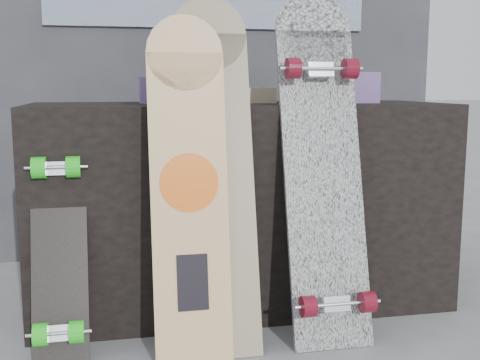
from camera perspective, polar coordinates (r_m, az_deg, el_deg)
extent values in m
plane|color=slate|center=(2.06, 2.94, -15.97)|extent=(60.00, 60.00, 0.00)
cube|color=black|center=(2.40, 0.00, -2.28)|extent=(1.60, 0.60, 0.80)
cube|color=#35343A|center=(3.20, -3.19, 13.10)|extent=(2.40, 0.20, 2.20)
cube|color=#583A78|center=(2.38, -7.32, 8.44)|extent=(0.18, 0.12, 0.10)
cube|color=#583A78|center=(2.47, 11.00, 8.60)|extent=(0.14, 0.14, 0.12)
cube|color=#D1B78C|center=(2.38, 0.61, 8.03)|extent=(0.22, 0.10, 0.06)
cube|color=beige|center=(1.92, -4.79, -2.61)|extent=(0.25, 0.19, 0.97)
cylinder|color=beige|center=(1.97, -5.29, 11.91)|extent=(0.25, 0.06, 0.25)
cylinder|color=orange|center=(1.91, -4.83, -0.25)|extent=(0.19, 0.04, 0.19)
cube|color=black|center=(1.93, -4.51, -9.66)|extent=(0.10, 0.03, 0.18)
cube|color=beige|center=(1.98, -2.29, -1.19)|extent=(0.26, 0.29, 1.04)
cylinder|color=beige|center=(2.09, -3.01, 13.65)|extent=(0.26, 0.08, 0.25)
cube|color=silver|center=(2.08, 7.91, -0.56)|extent=(0.27, 0.30, 1.06)
cylinder|color=silver|center=(2.19, 6.93, 13.81)|extent=(0.27, 0.09, 0.27)
cube|color=silver|center=(2.04, 9.08, -11.49)|extent=(0.09, 0.04, 0.06)
cylinder|color=maroon|center=(1.99, 6.48, -11.82)|extent=(0.04, 0.07, 0.07)
cylinder|color=maroon|center=(2.06, 11.98, -11.23)|extent=(0.05, 0.07, 0.07)
cube|color=silver|center=(2.11, 7.59, 10.28)|extent=(0.09, 0.04, 0.06)
cylinder|color=maroon|center=(2.06, 5.05, 10.50)|extent=(0.04, 0.07, 0.07)
cylinder|color=maroon|center=(2.13, 10.40, 10.34)|extent=(0.05, 0.07, 0.07)
cube|color=black|center=(2.05, -16.75, -6.34)|extent=(0.18, 0.25, 0.69)
cylinder|color=black|center=(2.10, -16.90, 3.54)|extent=(0.18, 0.07, 0.17)
cube|color=silver|center=(2.00, -16.74, -13.71)|extent=(0.09, 0.04, 0.06)
cylinder|color=#23DB1E|center=(1.99, -18.37, -13.76)|extent=(0.04, 0.07, 0.07)
cylinder|color=#23DB1E|center=(1.98, -15.22, -13.73)|extent=(0.04, 0.07, 0.07)
cube|color=silver|center=(2.04, -16.97, 1.05)|extent=(0.09, 0.04, 0.06)
cylinder|color=#23DB1E|center=(2.03, -18.52, 1.11)|extent=(0.04, 0.07, 0.07)
cylinder|color=#23DB1E|center=(2.02, -15.52, 1.21)|extent=(0.04, 0.07, 0.07)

